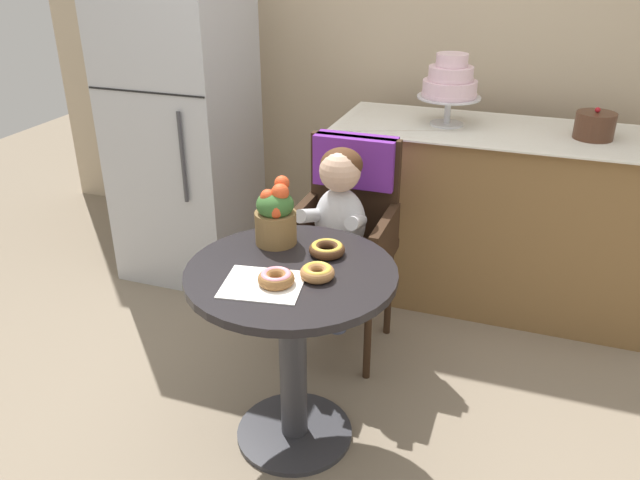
# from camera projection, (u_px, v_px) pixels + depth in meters

# --- Properties ---
(ground_plane) EXTENTS (8.00, 8.00, 0.00)m
(ground_plane) POSITION_uv_depth(u_px,v_px,m) (295.00, 434.00, 2.45)
(ground_plane) COLOR gray
(back_wall) EXTENTS (4.80, 0.10, 2.70)m
(back_wall) POSITION_uv_depth(u_px,v_px,m) (417.00, 12.00, 3.42)
(back_wall) COLOR #C1AD8E
(back_wall) RESTS_ON ground
(cafe_table) EXTENTS (0.72, 0.72, 0.72)m
(cafe_table) POSITION_uv_depth(u_px,v_px,m) (292.00, 323.00, 2.22)
(cafe_table) COLOR black
(cafe_table) RESTS_ON ground
(wicker_chair) EXTENTS (0.42, 0.45, 0.95)m
(wicker_chair) POSITION_uv_depth(u_px,v_px,m) (348.00, 212.00, 2.77)
(wicker_chair) COLOR #332114
(wicker_chair) RESTS_ON ground
(seated_child) EXTENTS (0.27, 0.32, 0.73)m
(seated_child) POSITION_uv_depth(u_px,v_px,m) (337.00, 217.00, 2.62)
(seated_child) COLOR silver
(seated_child) RESTS_ON ground
(paper_napkin) EXTENTS (0.29, 0.25, 0.00)m
(paper_napkin) POSITION_uv_depth(u_px,v_px,m) (263.00, 284.00, 2.04)
(paper_napkin) COLOR white
(paper_napkin) RESTS_ON cafe_table
(donut_front) EXTENTS (0.12, 0.12, 0.04)m
(donut_front) POSITION_uv_depth(u_px,v_px,m) (276.00, 278.00, 2.03)
(donut_front) COLOR #936033
(donut_front) RESTS_ON cafe_table
(donut_mid) EXTENTS (0.13, 0.13, 0.04)m
(donut_mid) POSITION_uv_depth(u_px,v_px,m) (327.00, 249.00, 2.22)
(donut_mid) COLOR #4C2D19
(donut_mid) RESTS_ON cafe_table
(donut_side) EXTENTS (0.11, 0.11, 0.04)m
(donut_side) POSITION_uv_depth(u_px,v_px,m) (317.00, 272.00, 2.07)
(donut_side) COLOR #AD7542
(donut_side) RESTS_ON cafe_table
(flower_vase) EXTENTS (0.15, 0.15, 0.24)m
(flower_vase) POSITION_uv_depth(u_px,v_px,m) (276.00, 214.00, 2.27)
(flower_vase) COLOR brown
(flower_vase) RESTS_ON cafe_table
(display_counter) EXTENTS (1.56, 0.62, 0.90)m
(display_counter) POSITION_uv_depth(u_px,v_px,m) (491.00, 217.00, 3.18)
(display_counter) COLOR olive
(display_counter) RESTS_ON ground
(tiered_cake_stand) EXTENTS (0.30, 0.30, 0.34)m
(tiered_cake_stand) POSITION_uv_depth(u_px,v_px,m) (450.00, 83.00, 2.98)
(tiered_cake_stand) COLOR silver
(tiered_cake_stand) RESTS_ON display_counter
(round_layer_cake) EXTENTS (0.17, 0.17, 0.14)m
(round_layer_cake) POSITION_uv_depth(u_px,v_px,m) (595.00, 126.00, 2.84)
(round_layer_cake) COLOR #4C2D1E
(round_layer_cake) RESTS_ON display_counter
(refrigerator) EXTENTS (0.64, 0.63, 1.70)m
(refrigerator) POSITION_uv_depth(u_px,v_px,m) (183.00, 120.00, 3.32)
(refrigerator) COLOR #B7BABF
(refrigerator) RESTS_ON ground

